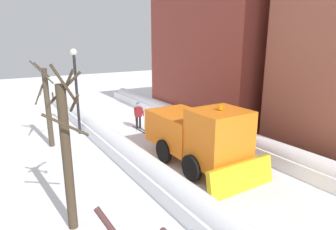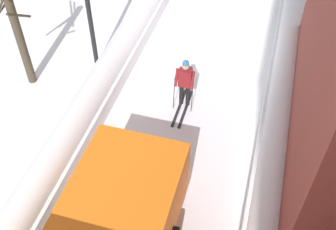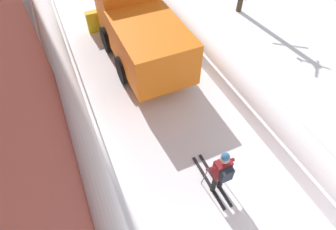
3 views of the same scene
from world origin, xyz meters
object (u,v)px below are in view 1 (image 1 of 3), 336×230
street_lamp (76,81)px  bare_tree_mid (67,154)px  traffic_light_pole (217,84)px  bare_tree_near (48,106)px  skier (138,114)px  plow_truck (198,135)px

street_lamp → bare_tree_mid: street_lamp is taller
traffic_light_pole → bare_tree_mid: size_ratio=0.85×
street_lamp → bare_tree_near: 2.56m
skier → bare_tree_mid: bearing=52.5°
plow_truck → traffic_light_pole: 5.70m
bare_tree_mid → bare_tree_near: bearing=-95.8°
plow_truck → bare_tree_near: bearing=-49.4°
street_lamp → bare_tree_near: bearing=35.2°
bare_tree_near → bare_tree_mid: size_ratio=0.92×
plow_truck → traffic_light_pole: bearing=-139.4°
plow_truck → traffic_light_pole: size_ratio=1.39×
plow_truck → bare_tree_near: size_ratio=1.28×
skier → bare_tree_near: bearing=3.6°
traffic_light_pole → skier: bearing=-36.4°
skier → street_lamp: size_ratio=0.35×
skier → bare_tree_near: (5.46, 0.34, 1.26)m
plow_truck → skier: (-0.17, -6.51, -0.48)m
skier → plow_truck: bearing=88.5°
plow_truck → bare_tree_mid: (6.09, 1.64, 0.95)m
skier → bare_tree_near: size_ratio=0.39×
street_lamp → plow_truck: bearing=114.2°
plow_truck → skier: bearing=-91.5°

